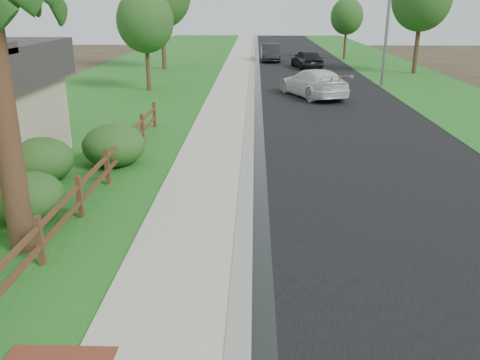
{
  "coord_description": "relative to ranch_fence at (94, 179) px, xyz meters",
  "views": [
    {
      "loc": [
        0.61,
        -6.14,
        5.0
      ],
      "look_at": [
        0.29,
        4.95,
        1.13
      ],
      "focal_mm": 38.0,
      "sensor_mm": 36.0,
      "label": 1
    }
  ],
  "objects": [
    {
      "name": "road",
      "position": [
        8.2,
        28.6,
        -0.61
      ],
      "size": [
        8.0,
        90.0,
        0.02
      ],
      "primitive_type": "cube",
      "color": "black",
      "rests_on": "ground"
    },
    {
      "name": "dark_car_far",
      "position": [
        5.6,
        34.61,
        0.16
      ],
      "size": [
        1.68,
        4.61,
        1.51
      ],
      "primitive_type": "imported",
      "rotation": [
        0.0,
        0.0,
        0.02
      ],
      "color": "black",
      "rests_on": "road"
    },
    {
      "name": "tree_far_right",
      "position": [
        12.6,
        36.56,
        3.23
      ],
      "size": [
        2.98,
        2.98,
        5.5
      ],
      "color": "#3C2718",
      "rests_on": "ground"
    },
    {
      "name": "curb",
      "position": [
        4.0,
        28.6,
        -0.56
      ],
      "size": [
        0.4,
        90.0,
        0.12
      ],
      "primitive_type": "cube",
      "color": "gray",
      "rests_on": "ground"
    },
    {
      "name": "grass_strip",
      "position": [
        0.8,
        28.6,
        -0.59
      ],
      "size": [
        1.6,
        90.0,
        0.06
      ],
      "primitive_type": "cube",
      "color": "#17521A",
      "rests_on": "ground"
    },
    {
      "name": "shrub_d",
      "position": [
        -0.3,
        3.1,
        0.07
      ],
      "size": [
        2.37,
        2.37,
        1.37
      ],
      "primitive_type": "ellipsoid",
      "rotation": [
        0.0,
        0.0,
        -0.21
      ],
      "color": "#1E4518",
      "rests_on": "ground"
    },
    {
      "name": "verge_far",
      "position": [
        15.1,
        28.6,
        -0.6
      ],
      "size": [
        6.0,
        90.0,
        0.04
      ],
      "primitive_type": "cube",
      "color": "#17521A",
      "rests_on": "ground"
    },
    {
      "name": "white_suv",
      "position": [
        7.48,
        16.13,
        0.17
      ],
      "size": [
        3.96,
        5.71,
        1.54
      ],
      "primitive_type": "imported",
      "rotation": [
        0.0,
        0.0,
        3.52
      ],
      "color": "silver",
      "rests_on": "road"
    },
    {
      "name": "shrub_b",
      "position": [
        -2.01,
        1.48,
        0.04
      ],
      "size": [
        2.05,
        2.05,
        1.32
      ],
      "primitive_type": "ellipsoid",
      "rotation": [
        0.0,
        0.0,
        -0.09
      ],
      "color": "#1E4518",
      "rests_on": "ground"
    },
    {
      "name": "shrub_c",
      "position": [
        -1.15,
        -1.41,
        -0.0
      ],
      "size": [
        1.95,
        1.95,
        1.23
      ],
      "primitive_type": "ellipsoid",
      "rotation": [
        0.0,
        0.0,
        0.16
      ],
      "color": "#1E4518",
      "rests_on": "ground"
    },
    {
      "name": "boulder",
      "position": [
        -2.4,
        1.58,
        -0.31
      ],
      "size": [
        0.96,
        0.74,
        0.62
      ],
      "primitive_type": "ellipsoid",
      "rotation": [
        0.0,
        0.0,
        0.04
      ],
      "color": "brown",
      "rests_on": "ground"
    },
    {
      "name": "lawn_near",
      "position": [
        -4.4,
        28.6,
        -0.6
      ],
      "size": [
        9.0,
        90.0,
        0.04
      ],
      "primitive_type": "cube",
      "color": "#17521A",
      "rests_on": "ground"
    },
    {
      "name": "ranch_fence",
      "position": [
        0.0,
        0.0,
        0.0
      ],
      "size": [
        0.12,
        16.92,
        1.1
      ],
      "color": "#432A16",
      "rests_on": "ground"
    },
    {
      "name": "dark_car_mid",
      "position": [
        8.4,
        29.44,
        0.15
      ],
      "size": [
        2.55,
        4.64,
        1.49
      ],
      "primitive_type": "imported",
      "rotation": [
        0.0,
        0.0,
        3.33
      ],
      "color": "black",
      "rests_on": "road"
    },
    {
      "name": "tree_near_left",
      "position": [
        -2.14,
        17.93,
        3.4
      ],
      "size": [
        3.3,
        3.3,
        5.84
      ],
      "color": "#3C2718",
      "rests_on": "ground"
    },
    {
      "name": "wet_gutter",
      "position": [
        4.35,
        28.6,
        -0.6
      ],
      "size": [
        0.5,
        90.0,
        0.0
      ],
      "primitive_type": "cube",
      "color": "black",
      "rests_on": "road"
    },
    {
      "name": "sidewalk",
      "position": [
        2.7,
        28.6,
        -0.57
      ],
      "size": [
        2.2,
        90.0,
        0.1
      ],
      "primitive_type": "cube",
      "color": "#A39F8E",
      "rests_on": "ground"
    }
  ]
}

